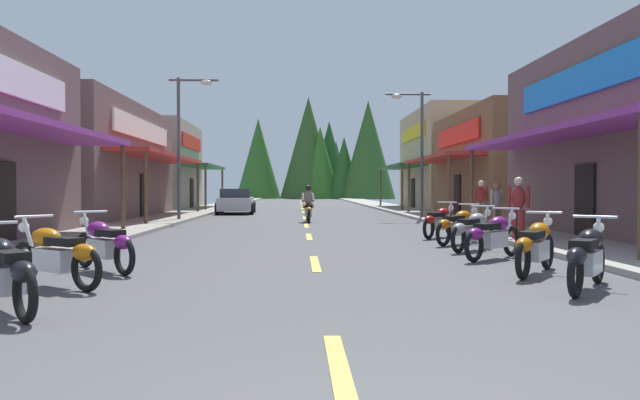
{
  "coord_description": "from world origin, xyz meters",
  "views": [
    {
      "loc": [
        -0.33,
        -2.62,
        1.45
      ],
      "look_at": [
        0.54,
        20.9,
        0.97
      ],
      "focal_mm": 33.88,
      "sensor_mm": 36.0,
      "label": 1
    }
  ],
  "objects_px": {
    "streetlamp_right": "(415,136)",
    "motorcycle_parked_right_0": "(587,256)",
    "motorcycle_parked_right_2": "(493,235)",
    "parked_car_curbside": "(236,201)",
    "pedestrian_browsing": "(497,203)",
    "streetlamp_left": "(186,128)",
    "motorcycle_parked_right_3": "(473,229)",
    "pedestrian_by_shop": "(519,204)",
    "motorcycle_parked_left_0": "(4,271)",
    "motorcycle_parked_left_2": "(104,243)",
    "motorcycle_parked_right_5": "(440,221)",
    "motorcycle_parked_right_1": "(535,245)",
    "motorcycle_parked_left_1": "(56,254)",
    "motorcycle_parked_right_4": "(459,225)",
    "pedestrian_strolling": "(481,199)",
    "rider_cruising_lead": "(308,207)"
  },
  "relations": [
    {
      "from": "streetlamp_left",
      "to": "motorcycle_parked_right_2",
      "type": "distance_m",
      "value": 16.68
    },
    {
      "from": "motorcycle_parked_right_2",
      "to": "parked_car_curbside",
      "type": "relative_size",
      "value": 0.38
    },
    {
      "from": "motorcycle_parked_right_4",
      "to": "motorcycle_parked_right_0",
      "type": "bearing_deg",
      "value": -135.11
    },
    {
      "from": "motorcycle_parked_right_2",
      "to": "pedestrian_browsing",
      "type": "height_order",
      "value": "pedestrian_browsing"
    },
    {
      "from": "motorcycle_parked_right_2",
      "to": "motorcycle_parked_right_0",
      "type": "bearing_deg",
      "value": -130.95
    },
    {
      "from": "motorcycle_parked_right_0",
      "to": "motorcycle_parked_right_5",
      "type": "bearing_deg",
      "value": 36.74
    },
    {
      "from": "motorcycle_parked_right_5",
      "to": "parked_car_curbside",
      "type": "relative_size",
      "value": 0.4
    },
    {
      "from": "pedestrian_browsing",
      "to": "parked_car_curbside",
      "type": "height_order",
      "value": "pedestrian_browsing"
    },
    {
      "from": "motorcycle_parked_right_1",
      "to": "motorcycle_parked_left_1",
      "type": "relative_size",
      "value": 0.99
    },
    {
      "from": "streetlamp_left",
      "to": "parked_car_curbside",
      "type": "bearing_deg",
      "value": 81.0
    },
    {
      "from": "motorcycle_parked_right_4",
      "to": "pedestrian_by_shop",
      "type": "bearing_deg",
      "value": -29.67
    },
    {
      "from": "motorcycle_parked_right_3",
      "to": "pedestrian_by_shop",
      "type": "height_order",
      "value": "pedestrian_by_shop"
    },
    {
      "from": "motorcycle_parked_left_1",
      "to": "motorcycle_parked_left_2",
      "type": "relative_size",
      "value": 1.1
    },
    {
      "from": "motorcycle_parked_right_3",
      "to": "pedestrian_browsing",
      "type": "relative_size",
      "value": 1.03
    },
    {
      "from": "motorcycle_parked_right_2",
      "to": "motorcycle_parked_left_1",
      "type": "relative_size",
      "value": 0.91
    },
    {
      "from": "rider_cruising_lead",
      "to": "motorcycle_parked_right_5",
      "type": "bearing_deg",
      "value": -156.87
    },
    {
      "from": "motorcycle_parked_right_3",
      "to": "pedestrian_by_shop",
      "type": "relative_size",
      "value": 0.96
    },
    {
      "from": "motorcycle_parked_right_0",
      "to": "motorcycle_parked_right_2",
      "type": "bearing_deg",
      "value": 38.84
    },
    {
      "from": "streetlamp_right",
      "to": "motorcycle_parked_right_1",
      "type": "relative_size",
      "value": 3.28
    },
    {
      "from": "motorcycle_parked_right_5",
      "to": "motorcycle_parked_left_1",
      "type": "height_order",
      "value": "same"
    },
    {
      "from": "pedestrian_browsing",
      "to": "parked_car_curbside",
      "type": "bearing_deg",
      "value": 3.03
    },
    {
      "from": "motorcycle_parked_right_0",
      "to": "motorcycle_parked_left_0",
      "type": "relative_size",
      "value": 1.05
    },
    {
      "from": "rider_cruising_lead",
      "to": "pedestrian_by_shop",
      "type": "bearing_deg",
      "value": -152.33
    },
    {
      "from": "motorcycle_parked_right_3",
      "to": "motorcycle_parked_right_2",
      "type": "bearing_deg",
      "value": -141.18
    },
    {
      "from": "motorcycle_parked_right_0",
      "to": "rider_cruising_lead",
      "type": "distance_m",
      "value": 17.43
    },
    {
      "from": "motorcycle_parked_left_2",
      "to": "motorcycle_parked_right_5",
      "type": "bearing_deg",
      "value": -90.55
    },
    {
      "from": "motorcycle_parked_right_2",
      "to": "motorcycle_parked_left_2",
      "type": "height_order",
      "value": "same"
    },
    {
      "from": "streetlamp_right",
      "to": "motorcycle_parked_left_2",
      "type": "bearing_deg",
      "value": -117.07
    },
    {
      "from": "motorcycle_parked_right_4",
      "to": "pedestrian_strolling",
      "type": "xyz_separation_m",
      "value": [
        3.1,
        8.19,
        0.53
      ]
    },
    {
      "from": "motorcycle_parked_left_2",
      "to": "pedestrian_by_shop",
      "type": "distance_m",
      "value": 10.53
    },
    {
      "from": "motorcycle_parked_right_0",
      "to": "motorcycle_parked_right_4",
      "type": "relative_size",
      "value": 1.11
    },
    {
      "from": "motorcycle_parked_right_4",
      "to": "motorcycle_parked_left_0",
      "type": "xyz_separation_m",
      "value": [
        -7.48,
        -8.18,
        0.0
      ]
    },
    {
      "from": "pedestrian_strolling",
      "to": "motorcycle_parked_left_1",
      "type": "bearing_deg",
      "value": -41.36
    },
    {
      "from": "streetlamp_right",
      "to": "motorcycle_parked_right_0",
      "type": "distance_m",
      "value": 19.63
    },
    {
      "from": "motorcycle_parked_right_0",
      "to": "motorcycle_parked_right_4",
      "type": "distance_m",
      "value": 6.93
    },
    {
      "from": "motorcycle_parked_left_0",
      "to": "pedestrian_browsing",
      "type": "height_order",
      "value": "pedestrian_browsing"
    },
    {
      "from": "motorcycle_parked_right_0",
      "to": "motorcycle_parked_left_2",
      "type": "distance_m",
      "value": 7.72
    },
    {
      "from": "motorcycle_parked_right_1",
      "to": "pedestrian_by_shop",
      "type": "xyz_separation_m",
      "value": [
        1.86,
        5.8,
        0.52
      ]
    },
    {
      "from": "motorcycle_parked_right_2",
      "to": "pedestrian_strolling",
      "type": "distance_m",
      "value": 11.85
    },
    {
      "from": "streetlamp_left",
      "to": "motorcycle_parked_left_1",
      "type": "xyz_separation_m",
      "value": [
        1.22,
        -16.98,
        -3.5
      ]
    },
    {
      "from": "motorcycle_parked_left_1",
      "to": "motorcycle_parked_right_3",
      "type": "bearing_deg",
      "value": -111.75
    },
    {
      "from": "motorcycle_parked_right_0",
      "to": "motorcycle_parked_left_1",
      "type": "height_order",
      "value": "same"
    },
    {
      "from": "motorcycle_parked_right_2",
      "to": "streetlamp_right",
      "type": "bearing_deg",
      "value": 41.98
    },
    {
      "from": "motorcycle_parked_right_0",
      "to": "motorcycle_parked_right_1",
      "type": "relative_size",
      "value": 0.99
    },
    {
      "from": "pedestrian_strolling",
      "to": "motorcycle_parked_right_5",
      "type": "bearing_deg",
      "value": -31.86
    },
    {
      "from": "motorcycle_parked_left_2",
      "to": "pedestrian_browsing",
      "type": "xyz_separation_m",
      "value": [
        9.84,
        8.94,
        0.45
      ]
    },
    {
      "from": "motorcycle_parked_right_0",
      "to": "pedestrian_browsing",
      "type": "distance_m",
      "value": 11.43
    },
    {
      "from": "motorcycle_parked_left_1",
      "to": "pedestrian_by_shop",
      "type": "distance_m",
      "value": 11.58
    },
    {
      "from": "parked_car_curbside",
      "to": "pedestrian_browsing",
      "type": "bearing_deg",
      "value": -147.62
    },
    {
      "from": "motorcycle_parked_right_1",
      "to": "pedestrian_by_shop",
      "type": "relative_size",
      "value": 1.03
    }
  ]
}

